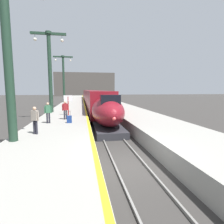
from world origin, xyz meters
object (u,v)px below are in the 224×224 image
highspeed_train_main (92,98)px  departure_info_board (68,101)px  passenger_far_waiting (35,118)px  passenger_mid_platform (65,109)px  station_column_near (7,30)px  passenger_near_edge (48,111)px  station_column_far (64,75)px  rolling_suitcase (69,119)px  station_column_mid (50,65)px

highspeed_train_main → departure_info_board: 20.98m
passenger_far_waiting → departure_info_board: departure_info_board is taller
departure_info_board → passenger_mid_platform: bearing=-91.6°
highspeed_train_main → station_column_near: 31.07m
passenger_mid_platform → station_column_near: bearing=-107.1°
passenger_near_edge → departure_info_board: departure_info_board is taller
station_column_near → station_column_far: station_column_far is taller
passenger_far_waiting → rolling_suitcase: (1.80, 3.49, -0.69)m
rolling_suitcase → departure_info_board: departure_info_board is taller
rolling_suitcase → passenger_far_waiting: bearing=-117.3°
station_column_mid → passenger_near_edge: 8.92m
station_column_mid → passenger_far_waiting: bearing=-86.0°
highspeed_train_main → passenger_far_waiting: bearing=-100.1°
station_column_mid → passenger_mid_platform: size_ratio=5.56×
station_column_far → highspeed_train_main: bearing=6.1°
highspeed_train_main → station_column_mid: size_ratio=6.03×
station_column_mid → rolling_suitcase: station_column_mid is taller
passenger_near_edge → passenger_far_waiting: (-0.13, -3.63, 0.00)m
rolling_suitcase → highspeed_train_main: bearing=82.5°
passenger_far_waiting → rolling_suitcase: size_ratio=1.72×
station_column_far → departure_info_board: 20.59m
highspeed_train_main → passenger_mid_platform: highspeed_train_main is taller
departure_info_board → passenger_near_edge: bearing=-105.9°
departure_info_board → station_column_near: bearing=-102.7°
station_column_far → passenger_far_waiting: size_ratio=5.77×
station_column_far → rolling_suitcase: size_ratio=9.94×
station_column_mid → station_column_far: station_column_far is taller
station_column_near → passenger_near_edge: (0.87, 5.00, -4.66)m
station_column_near → station_column_mid: (-0.06, 12.56, -0.01)m
station_column_far → passenger_mid_platform: 23.40m
highspeed_train_main → passenger_mid_platform: size_ratio=33.56×
station_column_mid → passenger_mid_platform: bearing=-70.0°
station_column_near → station_column_mid: size_ratio=0.98×
rolling_suitcase → departure_info_board: bearing=94.7°
station_column_mid → rolling_suitcase: 9.71m
passenger_mid_platform → departure_info_board: bearing=88.4°
station_column_far → passenger_far_waiting: (0.79, -28.15, -4.84)m
passenger_near_edge → passenger_far_waiting: same height
station_column_mid → departure_info_board: station_column_mid is taller
station_column_far → departure_info_board: size_ratio=4.60×
station_column_mid → passenger_near_edge: station_column_mid is taller
passenger_near_edge → rolling_suitcase: passenger_near_edge is taller
highspeed_train_main → station_column_far: bearing=-173.9°
passenger_mid_platform → station_column_mid: bearing=110.0°
station_column_far → passenger_near_edge: bearing=-87.8°
station_column_near → rolling_suitcase: station_column_near is taller
station_column_near → station_column_far: size_ratio=0.95×
passenger_mid_platform → rolling_suitcase: passenger_mid_platform is taller
departure_info_board → rolling_suitcase: bearing=-85.3°
highspeed_train_main → station_column_far: (-5.90, -0.63, 4.92)m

